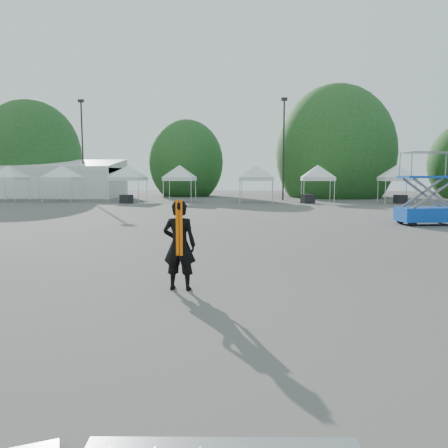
{
  "coord_description": "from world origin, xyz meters",
  "views": [
    {
      "loc": [
        1.31,
        -11.03,
        2.38
      ],
      "look_at": [
        0.38,
        -1.33,
        1.3
      ],
      "focal_mm": 35.0,
      "sensor_mm": 36.0,
      "label": 1
    }
  ],
  "objects": [
    {
      "name": "ground",
      "position": [
        0.0,
        0.0,
        0.0
      ],
      "size": [
        120.0,
        120.0,
        0.0
      ],
      "primitive_type": "plane",
      "color": "#474442",
      "rests_on": "ground"
    },
    {
      "name": "marquee",
      "position": [
        -22.0,
        35.0,
        1.97
      ],
      "size": [
        15.0,
        6.25,
        4.23
      ],
      "color": "silver",
      "rests_on": "ground"
    },
    {
      "name": "light_pole_west",
      "position": [
        -18.0,
        34.0,
        5.77
      ],
      "size": [
        0.6,
        0.25,
        10.3
      ],
      "color": "black",
      "rests_on": "ground"
    },
    {
      "name": "light_pole_east",
      "position": [
        3.0,
        32.0,
        5.52
      ],
      "size": [
        0.6,
        0.25,
        9.8
      ],
      "color": "black",
      "rests_on": "ground"
    },
    {
      "name": "tree_far_w",
      "position": [
        -26.0,
        38.0,
        4.54
      ],
      "size": [
        4.8,
        4.8,
        7.3
      ],
      "color": "#382314",
      "rests_on": "ground"
    },
    {
      "name": "tree_mid_w",
      "position": [
        -8.0,
        40.0,
        3.93
      ],
      "size": [
        4.16,
        4.16,
        6.33
      ],
      "color": "#382314",
      "rests_on": "ground"
    },
    {
      "name": "tree_mid_e",
      "position": [
        9.0,
        39.0,
        4.84
      ],
      "size": [
        5.12,
        5.12,
        7.79
      ],
      "color": "#382314",
      "rests_on": "ground"
    },
    {
      "name": "tent_a",
      "position": [
        -22.58,
        27.8,
        3.06
      ],
      "size": [
        3.74,
        3.74,
        3.88
      ],
      "color": "silver",
      "rests_on": "ground"
    },
    {
      "name": "tent_b",
      "position": [
        -17.48,
        28.03,
        3.06
      ],
      "size": [
        4.05,
        4.05,
        3.88
      ],
      "color": "silver",
      "rests_on": "ground"
    },
    {
      "name": "tent_c",
      "position": [
        -11.53,
        28.97,
        3.06
      ],
      "size": [
        4.21,
        4.21,
        3.88
      ],
      "color": "silver",
      "rests_on": "ground"
    },
    {
      "name": "tent_d",
      "position": [
        -6.38,
        27.81,
        3.06
      ],
      "size": [
        3.76,
        3.76,
        3.88
      ],
      "color": "silver",
      "rests_on": "ground"
    },
    {
      "name": "tent_e",
      "position": [
        0.51,
        28.04,
        3.06
      ],
      "size": [
        4.28,
        4.28,
        3.88
      ],
      "color": "silver",
      "rests_on": "ground"
    },
    {
      "name": "tent_f",
      "position": [
        5.9,
        28.51,
        3.06
      ],
      "size": [
        3.96,
        3.96,
        3.88
      ],
      "color": "silver",
      "rests_on": "ground"
    },
    {
      "name": "tent_g",
      "position": [
        12.57,
        28.05,
        3.06
      ],
      "size": [
        3.76,
        3.76,
        3.88
      ],
      "color": "silver",
      "rests_on": "ground"
    },
    {
      "name": "man",
      "position": [
        -0.47,
        -2.2,
        0.95
      ],
      "size": [
        0.71,
        0.48,
        1.89
      ],
      "rotation": [
        0.0,
        0.0,
        3.1
      ],
      "color": "black",
      "rests_on": "ground"
    },
    {
      "name": "scissor_lift",
      "position": [
        9.13,
        10.93,
        1.77
      ],
      "size": [
        2.92,
        1.83,
        3.51
      ],
      "rotation": [
        0.0,
        0.0,
        0.18
      ],
      "color": "#0E4CB9",
      "rests_on": "ground"
    },
    {
      "name": "crate_west",
      "position": [
        -10.68,
        25.72,
        0.37
      ],
      "size": [
        1.11,
        0.96,
        0.74
      ],
      "primitive_type": "cube",
      "rotation": [
        0.0,
        0.0,
        -0.27
      ],
      "color": "black",
      "rests_on": "ground"
    },
    {
      "name": "crate_mid",
      "position": [
        4.95,
        27.24,
        0.4
      ],
      "size": [
        1.26,
        1.14,
        0.79
      ],
      "primitive_type": "cube",
      "rotation": [
        0.0,
        0.0,
        0.43
      ],
      "color": "black",
      "rests_on": "ground"
    },
    {
      "name": "crate_east",
      "position": [
        12.9,
        27.87,
        0.37
      ],
      "size": [
        1.1,
        0.96,
        0.73
      ],
      "primitive_type": "cube",
      "rotation": [
        0.0,
        0.0,
        0.27
      ],
      "color": "black",
      "rests_on": "ground"
    }
  ]
}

